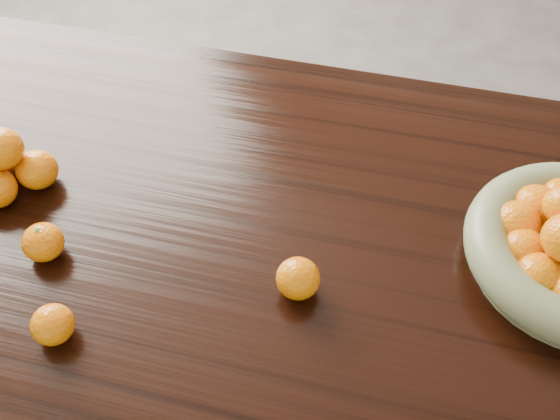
# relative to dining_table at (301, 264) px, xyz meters

# --- Properties ---
(ground) EXTENTS (5.00, 5.00, 0.00)m
(ground) POSITION_rel_dining_table_xyz_m (0.00, 0.00, -0.66)
(ground) COLOR #63605E
(ground) RESTS_ON ground
(dining_table) EXTENTS (2.00, 1.00, 0.75)m
(dining_table) POSITION_rel_dining_table_xyz_m (0.00, 0.00, 0.00)
(dining_table) COLOR black
(dining_table) RESTS_ON ground
(orange_pyramid) EXTENTS (0.16, 0.15, 0.13)m
(orange_pyramid) POSITION_rel_dining_table_xyz_m (-0.55, -0.01, 0.14)
(orange_pyramid) COLOR orange
(orange_pyramid) RESTS_ON dining_table
(loose_orange_0) EXTENTS (0.07, 0.07, 0.07)m
(loose_orange_0) POSITION_rel_dining_table_xyz_m (-0.42, -0.15, 0.12)
(loose_orange_0) COLOR orange
(loose_orange_0) RESTS_ON dining_table
(loose_orange_1) EXTENTS (0.07, 0.07, 0.06)m
(loose_orange_1) POSITION_rel_dining_table_xyz_m (-0.33, -0.29, 0.12)
(loose_orange_1) COLOR orange
(loose_orange_1) RESTS_ON dining_table
(loose_orange_2) EXTENTS (0.07, 0.07, 0.07)m
(loose_orange_2) POSITION_rel_dining_table_xyz_m (0.02, -0.12, 0.12)
(loose_orange_2) COLOR orange
(loose_orange_2) RESTS_ON dining_table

